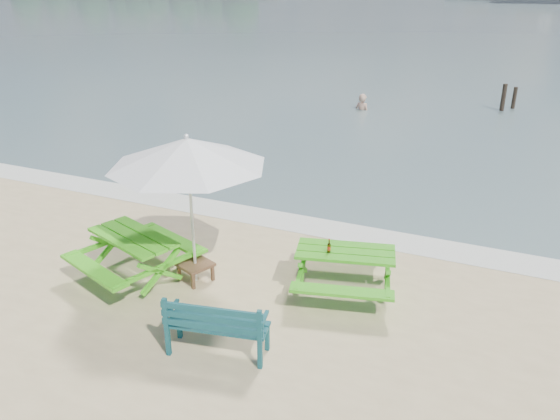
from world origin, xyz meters
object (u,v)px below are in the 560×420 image
at_px(side_table, 196,271).
at_px(picnic_table_left, 135,257).
at_px(picnic_table_right, 344,272).
at_px(swimmer, 362,116).
at_px(patio_umbrella, 187,152).
at_px(beer_bottle, 329,248).
at_px(park_bench, 218,336).

bearing_deg(side_table, picnic_table_left, -162.40).
xyz_separation_m(picnic_table_left, picnic_table_right, (3.55, 1.03, -0.02)).
bearing_deg(swimmer, patio_umbrella, -85.94).
bearing_deg(patio_umbrella, beer_bottle, 13.32).
bearing_deg(park_bench, swimmer, 98.48).
bearing_deg(swimmer, park_bench, -81.52).
bearing_deg(park_bench, picnic_table_left, 151.92).
relative_size(side_table, patio_umbrella, 0.20).
relative_size(park_bench, side_table, 2.20).
height_order(side_table, patio_umbrella, patio_umbrella).
bearing_deg(patio_umbrella, picnic_table_left, -162.40).
xyz_separation_m(picnic_table_left, patio_umbrella, (1.03, 0.33, 1.98)).
bearing_deg(swimmer, side_table, -85.94).
distance_m(picnic_table_left, side_table, 1.10).
xyz_separation_m(picnic_table_left, swimmer, (0.00, 14.81, -0.66)).
height_order(park_bench, beer_bottle, beer_bottle).
height_order(patio_umbrella, beer_bottle, patio_umbrella).
distance_m(picnic_table_right, beer_bottle, 0.56).
bearing_deg(beer_bottle, picnic_table_left, -165.33).
xyz_separation_m(park_bench, beer_bottle, (0.91, 2.15, 0.58)).
height_order(park_bench, side_table, park_bench).
xyz_separation_m(park_bench, swimmer, (-2.40, 16.10, -0.54)).
height_order(picnic_table_left, beer_bottle, beer_bottle).
xyz_separation_m(picnic_table_right, swimmer, (-3.55, 13.78, -0.64)).
bearing_deg(patio_umbrella, swimmer, 94.06).
distance_m(park_bench, patio_umbrella, 2.98).
relative_size(picnic_table_left, side_table, 3.46).
relative_size(park_bench, swimmer, 0.83).
height_order(picnic_table_left, picnic_table_right, picnic_table_left).
bearing_deg(side_table, beer_bottle, 13.32).
bearing_deg(picnic_table_left, picnic_table_right, 16.22).
relative_size(picnic_table_left, beer_bottle, 10.16).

